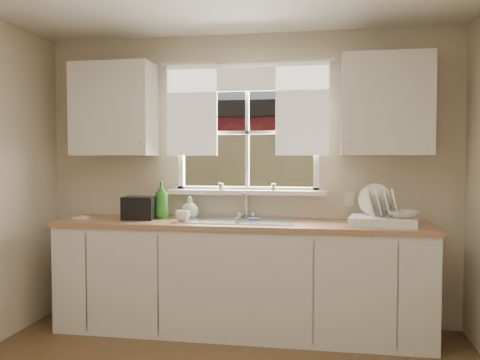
% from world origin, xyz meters
% --- Properties ---
extents(room_walls, '(3.62, 4.02, 2.50)m').
position_xyz_m(room_walls, '(0.00, -0.07, 1.24)').
color(room_walls, beige).
rests_on(room_walls, ground).
extents(window, '(1.38, 0.16, 1.06)m').
position_xyz_m(window, '(0.00, 2.00, 1.49)').
color(window, white).
rests_on(window, room_walls).
extents(curtains, '(1.50, 0.03, 0.81)m').
position_xyz_m(curtains, '(0.00, 1.95, 1.93)').
color(curtains, white).
rests_on(curtains, room_walls).
extents(base_cabinets, '(3.00, 0.62, 0.87)m').
position_xyz_m(base_cabinets, '(0.00, 1.68, 0.43)').
color(base_cabinets, silver).
rests_on(base_cabinets, ground).
extents(countertop, '(3.04, 0.65, 0.04)m').
position_xyz_m(countertop, '(0.00, 1.68, 0.89)').
color(countertop, '#AA7A55').
rests_on(countertop, base_cabinets).
extents(upper_cabinet_left, '(0.70, 0.33, 0.80)m').
position_xyz_m(upper_cabinet_left, '(-1.15, 1.82, 1.85)').
color(upper_cabinet_left, silver).
rests_on(upper_cabinet_left, room_walls).
extents(upper_cabinet_right, '(0.70, 0.33, 0.80)m').
position_xyz_m(upper_cabinet_right, '(1.15, 1.82, 1.85)').
color(upper_cabinet_right, silver).
rests_on(upper_cabinet_right, room_walls).
extents(wall_outlet, '(0.08, 0.01, 0.12)m').
position_xyz_m(wall_outlet, '(0.88, 1.99, 1.08)').
color(wall_outlet, beige).
rests_on(wall_outlet, room_walls).
extents(sill_jars, '(0.50, 0.04, 0.06)m').
position_xyz_m(sill_jars, '(0.01, 1.94, 1.18)').
color(sill_jars, brown).
rests_on(sill_jars, window).
extents(backyard, '(20.00, 10.00, 6.13)m').
position_xyz_m(backyard, '(0.58, 8.42, 3.46)').
color(backyard, '#335421').
rests_on(backyard, ground).
extents(sink, '(0.88, 0.52, 0.40)m').
position_xyz_m(sink, '(0.00, 1.71, 0.84)').
color(sink, '#B7B7BC').
rests_on(sink, countertop).
extents(dish_rack, '(0.54, 0.44, 0.31)m').
position_xyz_m(dish_rack, '(1.12, 1.65, 0.98)').
color(dish_rack, white).
rests_on(dish_rack, countertop).
extents(bowl, '(0.29, 0.29, 0.05)m').
position_xyz_m(bowl, '(1.26, 1.60, 1.00)').
color(bowl, white).
rests_on(bowl, dish_rack).
extents(soap_bottle_a, '(0.15, 0.16, 0.32)m').
position_xyz_m(soap_bottle_a, '(-0.70, 1.77, 1.07)').
color(soap_bottle_a, '#2E822A').
rests_on(soap_bottle_a, countertop).
extents(soap_bottle_b, '(0.09, 0.10, 0.16)m').
position_xyz_m(soap_bottle_b, '(-0.46, 1.87, 0.99)').
color(soap_bottle_b, blue).
rests_on(soap_bottle_b, countertop).
extents(soap_bottle_c, '(0.15, 0.15, 0.19)m').
position_xyz_m(soap_bottle_c, '(-0.46, 1.80, 1.00)').
color(soap_bottle_c, beige).
rests_on(soap_bottle_c, countertop).
extents(saucer, '(0.16, 0.16, 0.01)m').
position_xyz_m(saucer, '(-1.40, 1.68, 0.92)').
color(saucer, silver).
rests_on(saucer, countertop).
extents(cup, '(0.14, 0.14, 0.09)m').
position_xyz_m(cup, '(-0.46, 1.58, 0.96)').
color(cup, silver).
rests_on(cup, countertop).
extents(black_appliance, '(0.28, 0.24, 0.19)m').
position_xyz_m(black_appliance, '(-0.87, 1.69, 1.01)').
color(black_appliance, black).
rests_on(black_appliance, countertop).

